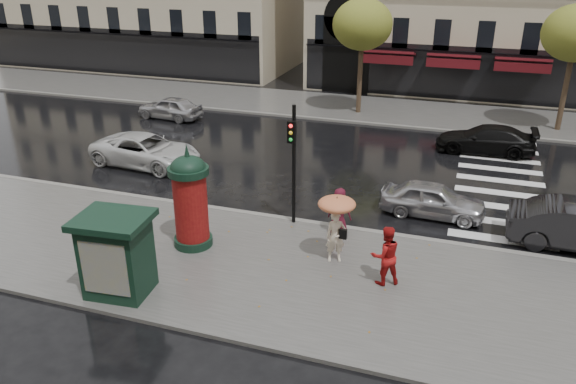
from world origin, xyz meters
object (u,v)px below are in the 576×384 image
(morris_column, at_px, (190,198))
(car_far_silver, at_px, (170,108))
(woman_umbrella, at_px, (336,218))
(newsstand, at_px, (117,254))
(car_white, at_px, (146,150))
(car_silver, at_px, (433,199))
(man_burgundy, at_px, (339,212))
(traffic_light, at_px, (293,154))
(car_black, at_px, (486,139))
(woman_red, at_px, (385,255))

(morris_column, relative_size, car_far_silver, 0.92)
(woman_umbrella, relative_size, car_far_silver, 0.58)
(newsstand, relative_size, car_white, 0.47)
(car_silver, bearing_deg, morris_column, 127.00)
(morris_column, distance_m, car_far_silver, 15.82)
(morris_column, distance_m, car_silver, 8.92)
(man_burgundy, xyz_separation_m, car_silver, (2.89, 2.78, -0.32))
(man_burgundy, bearing_deg, car_far_silver, -40.18)
(traffic_light, distance_m, car_white, 9.28)
(traffic_light, height_order, car_far_silver, traffic_light)
(newsstand, relative_size, car_silver, 0.63)
(car_silver, relative_size, car_white, 0.75)
(newsstand, relative_size, car_black, 0.52)
(newsstand, bearing_deg, car_far_silver, 115.06)
(newsstand, distance_m, car_silver, 11.43)
(morris_column, bearing_deg, car_far_silver, 122.15)
(newsstand, bearing_deg, morris_column, 78.03)
(man_burgundy, height_order, car_silver, man_burgundy)
(woman_umbrella, xyz_separation_m, traffic_light, (-2.07, 2.07, 1.14))
(man_burgundy, relative_size, newsstand, 0.71)
(man_burgundy, xyz_separation_m, car_far_silver, (-12.79, 11.12, -0.31))
(car_black, height_order, car_far_silver, car_black)
(traffic_light, relative_size, car_black, 0.93)
(woman_red, distance_m, morris_column, 6.44)
(man_burgundy, height_order, car_white, man_burgundy)
(man_burgundy, height_order, car_black, man_burgundy)
(morris_column, bearing_deg, newsstand, -101.97)
(woman_red, height_order, car_silver, woman_red)
(woman_red, relative_size, car_white, 0.36)
(newsstand, relative_size, car_far_silver, 0.62)
(newsstand, bearing_deg, woman_red, 21.98)
(morris_column, bearing_deg, woman_red, -2.79)
(car_silver, distance_m, car_white, 12.97)
(woman_red, xyz_separation_m, car_black, (2.66, 13.30, -0.36))
(woman_red, height_order, morris_column, morris_column)
(woman_umbrella, height_order, car_silver, woman_umbrella)
(man_burgundy, xyz_separation_m, car_black, (4.65, 10.75, -0.30))
(woman_umbrella, bearing_deg, woman_red, -25.51)
(woman_umbrella, distance_m, woman_red, 1.94)
(woman_umbrella, bearing_deg, car_black, 70.89)
(morris_column, distance_m, car_white, 8.48)
(car_black, distance_m, car_far_silver, 17.45)
(man_burgundy, relative_size, traffic_light, 0.39)
(morris_column, distance_m, traffic_light, 3.79)
(car_white, bearing_deg, man_burgundy, -107.17)
(car_black, bearing_deg, man_burgundy, -24.22)
(car_black, relative_size, car_far_silver, 1.20)
(woman_red, relative_size, newsstand, 0.77)
(car_black, bearing_deg, car_white, -66.17)
(traffic_light, bearing_deg, woman_umbrella, -44.91)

